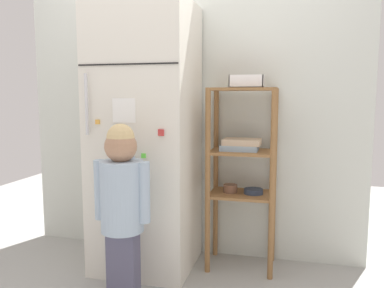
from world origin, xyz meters
name	(u,v)px	position (x,y,z in m)	size (l,w,h in m)	color
ground_plane	(177,268)	(0.00, 0.00, 0.00)	(6.00, 6.00, 0.00)	#999993
kitchen_wall_back	(189,101)	(0.00, 0.35, 1.15)	(2.57, 0.03, 2.31)	silver
refrigerator	(146,138)	(-0.22, 0.02, 0.90)	(0.65, 0.63, 1.81)	silver
child_standing	(122,196)	(-0.18, -0.48, 0.63)	(0.34, 0.25, 1.04)	#525069
pantry_shelf_unit	(242,160)	(0.42, 0.15, 0.76)	(0.46, 0.33, 1.25)	olive
fruit_bin	(247,82)	(0.45, 0.15, 1.29)	(0.22, 0.16, 0.08)	white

